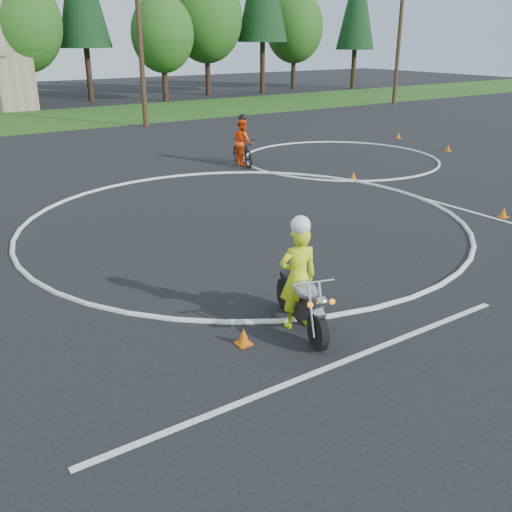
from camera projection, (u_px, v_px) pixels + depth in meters
ground at (313, 253)px, 13.48m from camera, size 120.00×120.00×0.00m
grass_strip at (28, 121)px, 34.35m from camera, size 120.00×10.00×0.02m
course_markings at (279, 199)px, 17.97m from camera, size 19.05×19.05×0.12m
primary_motorcycle at (302, 301)px, 9.81m from camera, size 0.94×2.06×1.11m
rider_primary_grp at (298, 274)px, 9.75m from camera, size 0.78×0.62×2.06m
rider_second_grp at (243, 147)px, 22.52m from camera, size 1.17×2.18×2.00m
traffic_cones at (404, 179)px, 19.96m from camera, size 17.76×13.07×0.30m
treeline at (184, 12)px, 45.56m from camera, size 38.20×8.10×14.52m
utility_poles at (139, 28)px, 30.45m from camera, size 41.60×1.12×10.00m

